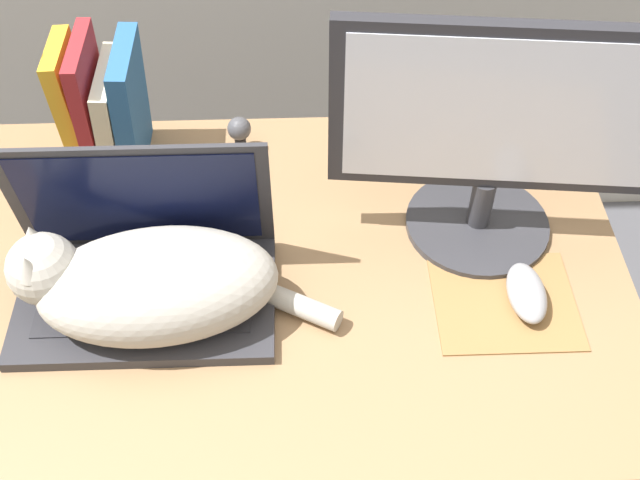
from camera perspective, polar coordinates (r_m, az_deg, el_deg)
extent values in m
cube|color=#93704C|center=(1.24, -6.91, -2.51)|extent=(1.23, 0.72, 0.03)
cylinder|color=#38383D|center=(1.76, 13.34, -1.78)|extent=(0.04, 0.04, 0.69)
cube|color=#2D2D33|center=(1.19, -12.24, -4.24)|extent=(0.37, 0.22, 0.02)
cube|color=#28282D|center=(1.18, -12.38, -4.35)|extent=(0.31, 0.12, 0.00)
cube|color=#2D2D33|center=(1.17, -12.66, 2.96)|extent=(0.37, 0.04, 0.22)
cube|color=#0F1433|center=(1.17, -12.68, 2.78)|extent=(0.34, 0.03, 0.19)
ellipsoid|color=#B2ADA3|center=(1.13, -11.42, -3.19)|extent=(0.35, 0.22, 0.14)
sphere|color=#B2ADA3|center=(1.16, -19.07, -1.95)|extent=(0.10, 0.10, 0.10)
cone|color=#B2ADA3|center=(1.15, -19.80, 0.29)|extent=(0.04, 0.04, 0.03)
cone|color=#B2ADA3|center=(1.11, -20.09, -1.80)|extent=(0.04, 0.04, 0.03)
cylinder|color=#B2ADA3|center=(1.15, -1.80, -4.56)|extent=(0.14, 0.10, 0.03)
cylinder|color=#333338|center=(1.30, 11.10, 1.14)|extent=(0.23, 0.23, 0.01)
cylinder|color=#333338|center=(1.26, 11.41, 2.66)|extent=(0.04, 0.04, 0.09)
cube|color=#28282D|center=(1.15, 12.74, 9.02)|extent=(0.48, 0.07, 0.27)
cube|color=silver|center=(1.14, 12.92, 8.64)|extent=(0.44, 0.05, 0.24)
cube|color=olive|center=(1.21, 12.99, -4.30)|extent=(0.21, 0.18, 0.00)
ellipsoid|color=#99999E|center=(1.20, 14.47, -3.65)|extent=(0.06, 0.11, 0.04)
cube|color=gold|center=(1.37, -17.13, 9.00)|extent=(0.04, 0.12, 0.23)
cube|color=maroon|center=(1.37, -15.99, 9.14)|extent=(0.03, 0.15, 0.23)
cube|color=beige|center=(1.37, -14.54, 8.43)|extent=(0.04, 0.16, 0.19)
cube|color=#285B93|center=(1.36, -13.31, 9.11)|extent=(0.04, 0.16, 0.22)
cylinder|color=#232328|center=(1.41, -5.67, 6.86)|extent=(0.02, 0.02, 0.02)
sphere|color=#4C4C51|center=(1.39, -5.77, 7.89)|extent=(0.04, 0.04, 0.04)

